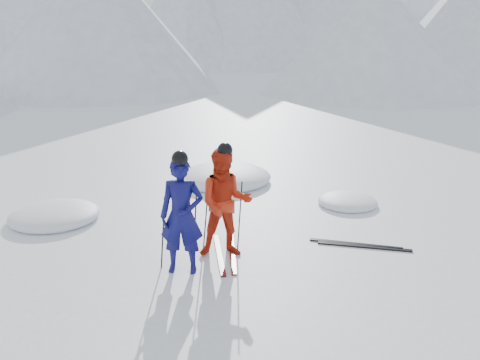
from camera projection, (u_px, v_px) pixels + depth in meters
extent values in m
plane|color=white|center=(330.00, 234.00, 9.97)|extent=(160.00, 160.00, 0.00)
cone|color=#B2BCD1|center=(84.00, 7.00, 54.31)|extent=(17.69, 17.69, 11.93)
cone|color=#B2BCD1|center=(185.00, 11.00, 49.74)|extent=(19.63, 19.63, 10.85)
cone|color=silver|center=(419.00, 14.00, 58.38)|extent=(24.45, 24.45, 10.76)
cone|color=#B2BCD1|center=(374.00, 39.00, 30.55)|extent=(14.00, 14.00, 6.50)
cone|color=#B2BCD1|center=(97.00, 17.00, 31.67)|extent=(16.00, 16.00, 9.00)
imported|color=#0D0E53|center=(182.00, 216.00, 8.20)|extent=(0.82, 0.67, 1.95)
imported|color=red|center=(225.00, 203.00, 8.80)|extent=(1.06, 0.89, 1.94)
cylinder|color=black|center=(163.00, 233.00, 8.35)|extent=(0.13, 0.09, 1.30)
cylinder|color=black|center=(195.00, 227.00, 8.59)|extent=(0.13, 0.08, 1.30)
cylinder|color=black|center=(206.00, 217.00, 9.05)|extent=(0.13, 0.10, 1.29)
cylinder|color=black|center=(240.00, 216.00, 9.11)|extent=(0.13, 0.09, 1.29)
cube|color=black|center=(219.00, 254.00, 9.04)|extent=(0.34, 1.70, 0.03)
cube|color=black|center=(232.00, 253.00, 9.11)|extent=(0.45, 1.68, 0.03)
cube|color=black|center=(356.00, 244.00, 9.48)|extent=(1.51, 0.93, 0.03)
cube|color=black|center=(364.00, 247.00, 9.36)|extent=(1.54, 0.88, 0.03)
ellipsoid|color=white|center=(55.00, 219.00, 10.74)|extent=(1.87, 1.87, 0.41)
ellipsoid|color=white|center=(347.00, 204.00, 11.65)|extent=(1.36, 1.36, 0.30)
ellipsoid|color=white|center=(225.00, 181.00, 13.41)|extent=(2.45, 2.45, 0.54)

